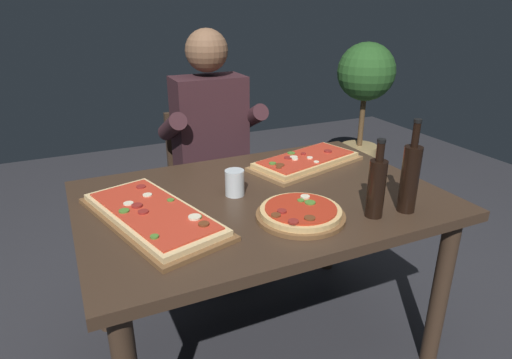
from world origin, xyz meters
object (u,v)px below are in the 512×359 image
Objects in this scene: seated_diner at (213,142)px; oil_bottle_amber at (376,186)px; tumbler_near_camera at (235,183)px; potted_plant_corner at (364,93)px; diner_chair at (208,179)px; wine_bottle_dark at (410,177)px; pizza_rectangular_left at (153,215)px; dining_table at (261,217)px; pizza_rectangular_front at (306,161)px; pizza_round_far at (301,213)px.

oil_bottle_amber is at bearing -77.95° from seated_diner.
potted_plant_corner is (1.74, 1.43, -0.04)m from tumbler_near_camera.
tumbler_near_camera is at bearing -100.76° from diner_chair.
pizza_rectangular_left is at bearing 159.95° from wine_bottle_dark.
seated_diner is (0.06, 0.74, 0.10)m from dining_table.
pizza_rectangular_front is 2.03× the size of oil_bottle_amber.
pizza_rectangular_front is 0.67× the size of diner_chair.
dining_table is 4.07× the size of wine_bottle_dark.
wine_bottle_dark is 2.20m from potted_plant_corner.
oil_bottle_amber is (-0.13, 0.02, -0.02)m from wine_bottle_dark.
wine_bottle_dark reaches higher than tumbler_near_camera.
tumbler_near_camera reaches higher than pizza_rectangular_left.
tumbler_near_camera reaches higher than pizza_rectangular_front.
seated_diner is (-0.23, 1.06, -0.11)m from oil_bottle_amber.
diner_chair is (0.06, 0.86, -0.16)m from dining_table.
tumbler_near_camera is 2.25m from potted_plant_corner.
oil_bottle_amber is 1.09m from seated_diner.
dining_table is 0.48m from oil_bottle_amber.
pizza_rectangular_front is at bearing 33.54° from dining_table.
tumbler_near_camera is at bearing -158.05° from pizza_rectangular_front.
pizza_rectangular_front is 1.81m from potted_plant_corner.
diner_chair is at bearing 100.86° from oil_bottle_amber.
oil_bottle_amber is 0.33× the size of diner_chair.
tumbler_near_camera is 0.70m from seated_diner.
pizza_rectangular_front is 1.83× the size of pizza_round_far.
pizza_round_far is 0.32m from tumbler_near_camera.
potted_plant_corner is (1.59, 0.62, 0.26)m from diner_chair.
tumbler_near_camera is (-0.43, -0.17, 0.03)m from pizza_rectangular_front.
tumbler_near_camera is 0.09× the size of potted_plant_corner.
tumbler_near_camera is (-0.13, 0.29, 0.03)m from pizza_round_far.
oil_bottle_amber reaches higher than diner_chair.
pizza_rectangular_left is 0.51× the size of seated_diner.
diner_chair is at bearing 60.74° from pizza_rectangular_left.
wine_bottle_dark is 0.30× the size of potted_plant_corner.
pizza_rectangular_left is at bearing -144.11° from potted_plant_corner.
wine_bottle_dark is at bearing -16.03° from pizza_round_far.
pizza_round_far is 0.28× the size of potted_plant_corner.
pizza_rectangular_left and pizza_round_far have the same top height.
wine_bottle_dark is 1.20× the size of oil_bottle_amber.
pizza_rectangular_left is 2.15× the size of pizza_round_far.
diner_chair reaches higher than dining_table.
dining_table is at bearing 100.05° from pizza_round_far.
dining_table is at bearing -138.12° from potted_plant_corner.
dining_table is 0.42m from pizza_rectangular_front.
pizza_rectangular_front is at bearing 21.95° from tumbler_near_camera.
dining_table is at bearing 4.00° from pizza_rectangular_left.
tumbler_near_camera is (0.34, 0.08, 0.03)m from pizza_rectangular_left.
dining_table is 0.74m from seated_diner.
pizza_rectangular_front is 0.82m from pizza_rectangular_left.
pizza_round_far is 3.08× the size of tumbler_near_camera.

